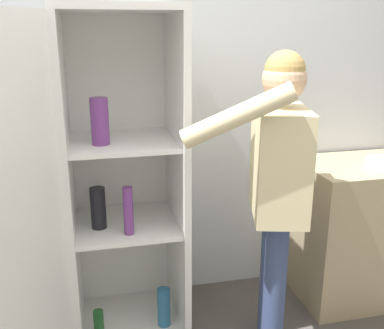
% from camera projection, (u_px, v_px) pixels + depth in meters
% --- Properties ---
extents(wall_back, '(7.00, 0.06, 2.55)m').
position_uv_depth(wall_back, '(175.00, 98.00, 2.68)').
color(wall_back, silver).
rests_on(wall_back, ground_plane).
extents(refrigerator, '(0.92, 1.13, 1.79)m').
position_uv_depth(refrigerator, '(104.00, 189.00, 2.30)').
color(refrigerator, white).
rests_on(refrigerator, ground_plane).
extents(person, '(0.72, 0.57, 1.58)m').
position_uv_depth(person, '(277.00, 171.00, 2.24)').
color(person, '#384770').
rests_on(person, ground_plane).
extents(counter, '(0.76, 0.56, 0.89)m').
position_uv_depth(counter, '(358.00, 230.00, 2.86)').
color(counter, tan).
rests_on(counter, ground_plane).
extents(bowl, '(0.18, 0.18, 0.06)m').
position_uv_depth(bowl, '(381.00, 163.00, 2.62)').
color(bowl, white).
rests_on(bowl, counter).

